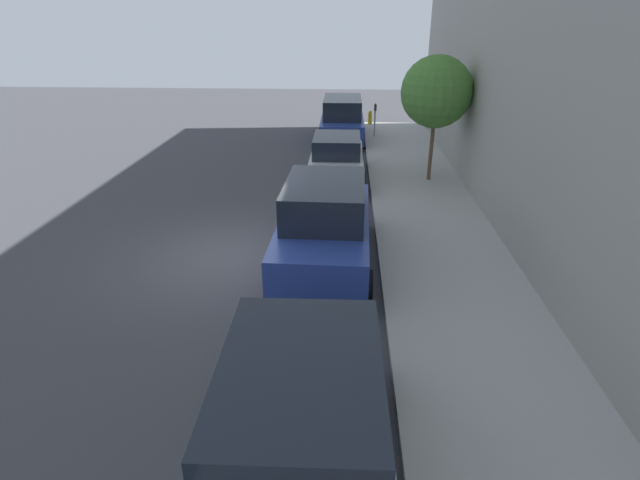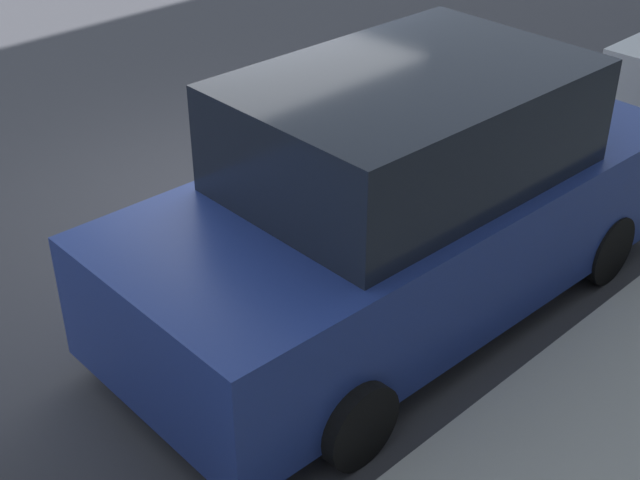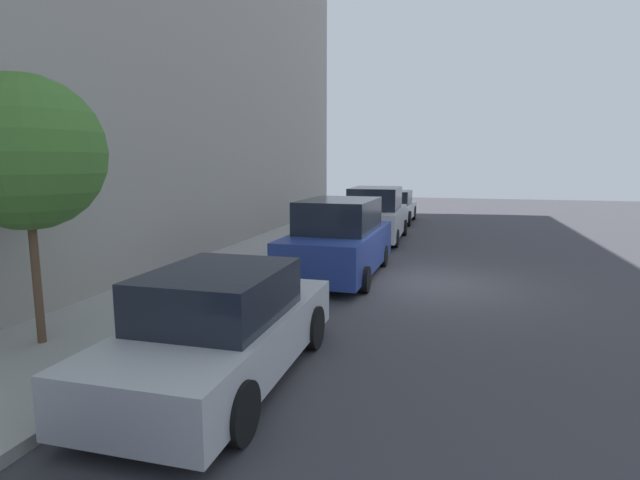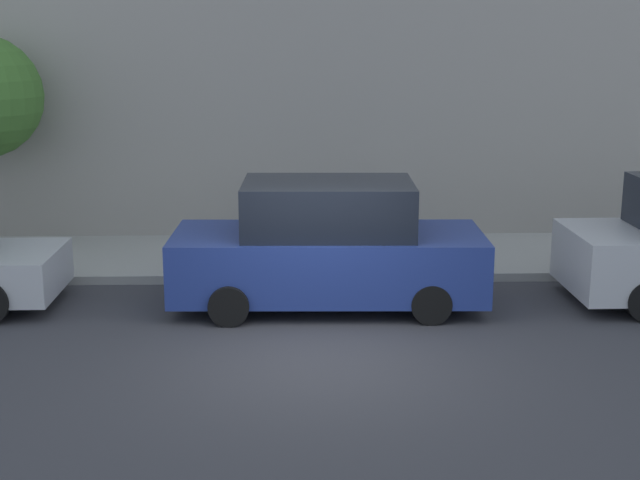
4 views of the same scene
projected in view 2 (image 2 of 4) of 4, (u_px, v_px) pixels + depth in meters
name	position (u px, v px, depth m)	size (l,w,h in m)	color
ground_plane	(241.00, 198.00, 8.72)	(60.00, 60.00, 0.00)	#38383D
parked_suv_third	(404.00, 203.00, 6.74)	(2.08, 4.85, 1.98)	navy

